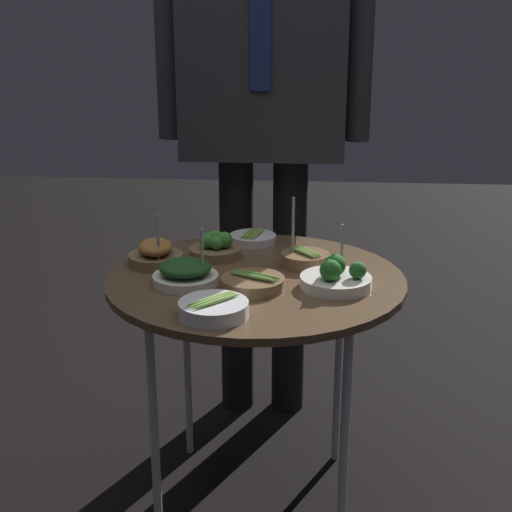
% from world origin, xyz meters
% --- Properties ---
extents(ground_plane, '(8.00, 8.00, 0.00)m').
position_xyz_m(ground_plane, '(0.00, 0.00, 0.00)').
color(ground_plane, black).
extents(serving_cart, '(0.70, 0.70, 0.63)m').
position_xyz_m(serving_cart, '(0.00, 0.00, 0.59)').
color(serving_cart, brown).
rests_on(serving_cart, ground_plane).
extents(bowl_asparagus_back_right, '(0.14, 0.14, 0.04)m').
position_xyz_m(bowl_asparagus_back_right, '(0.00, -0.08, 0.64)').
color(bowl_asparagus_back_right, brown).
rests_on(bowl_asparagus_back_right, serving_cart).
extents(bowl_roast_back_left, '(0.14, 0.14, 0.14)m').
position_xyz_m(bowl_roast_back_left, '(-0.25, 0.07, 0.66)').
color(bowl_roast_back_left, brown).
rests_on(bowl_roast_back_left, serving_cart).
extents(bowl_asparagus_center, '(0.12, 0.12, 0.17)m').
position_xyz_m(bowl_asparagus_center, '(0.11, 0.09, 0.65)').
color(bowl_asparagus_center, brown).
rests_on(bowl_asparagus_center, serving_cart).
extents(bowl_spinach_front_center, '(0.15, 0.15, 0.13)m').
position_xyz_m(bowl_spinach_front_center, '(-0.16, -0.06, 0.66)').
color(bowl_spinach_front_center, silver).
rests_on(bowl_spinach_front_center, serving_cart).
extents(bowl_broccoli_far_rim, '(0.16, 0.16, 0.14)m').
position_xyz_m(bowl_broccoli_far_rim, '(0.19, -0.07, 0.66)').
color(bowl_broccoli_far_rim, silver).
rests_on(bowl_broccoli_far_rim, serving_cart).
extents(bowl_asparagus_near_rim, '(0.14, 0.14, 0.04)m').
position_xyz_m(bowl_asparagus_near_rim, '(-0.07, -0.25, 0.65)').
color(bowl_asparagus_near_rim, silver).
rests_on(bowl_asparagus_near_rim, serving_cart).
extents(bowl_broccoli_mid_left, '(0.13, 0.13, 0.07)m').
position_xyz_m(bowl_broccoli_mid_left, '(-0.12, 0.14, 0.66)').
color(bowl_broccoli_mid_left, brown).
rests_on(bowl_broccoli_mid_left, serving_cart).
extents(bowl_asparagus_front_left, '(0.13, 0.13, 0.03)m').
position_xyz_m(bowl_asparagus_front_left, '(-0.03, 0.27, 0.64)').
color(bowl_asparagus_front_left, silver).
rests_on(bowl_asparagus_front_left, serving_cart).
extents(waiter_figure, '(0.62, 0.23, 1.67)m').
position_xyz_m(waiter_figure, '(-0.02, 0.50, 1.06)').
color(waiter_figure, black).
rests_on(waiter_figure, ground_plane).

